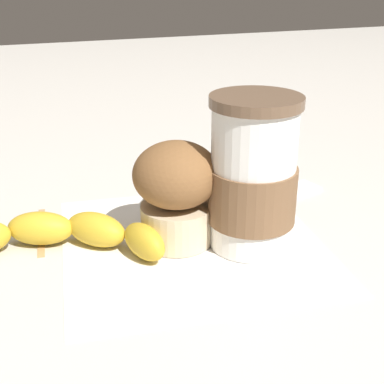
# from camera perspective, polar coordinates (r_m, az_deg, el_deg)

# --- Properties ---
(ground_plane) EXTENTS (3.00, 3.00, 0.00)m
(ground_plane) POSITION_cam_1_polar(r_m,az_deg,el_deg) (0.54, -0.00, -5.50)
(ground_plane) COLOR beige
(paper_napkin) EXTENTS (0.29, 0.29, 0.00)m
(paper_napkin) POSITION_cam_1_polar(r_m,az_deg,el_deg) (0.54, -0.00, -5.43)
(paper_napkin) COLOR white
(paper_napkin) RESTS_ON ground_plane
(coffee_cup) EXTENTS (0.09, 0.09, 0.15)m
(coffee_cup) POSITION_cam_1_polar(r_m,az_deg,el_deg) (0.51, 6.49, 1.37)
(coffee_cup) COLOR white
(coffee_cup) RESTS_ON paper_napkin
(muffin) EXTENTS (0.09, 0.09, 0.10)m
(muffin) POSITION_cam_1_polar(r_m,az_deg,el_deg) (0.52, -1.68, 0.25)
(muffin) COLOR beige
(muffin) RESTS_ON paper_napkin
(banana) EXTENTS (0.19, 0.12, 0.03)m
(banana) POSITION_cam_1_polar(r_m,az_deg,el_deg) (0.54, -13.31, -4.30)
(banana) COLOR gold
(banana) RESTS_ON paper_napkin
(sugar_packet) EXTENTS (0.06, 0.04, 0.01)m
(sugar_packet) POSITION_cam_1_polar(r_m,az_deg,el_deg) (0.68, 11.26, 0.49)
(sugar_packet) COLOR white
(sugar_packet) RESTS_ON ground_plane
(wooden_stirrer) EXTENTS (0.02, 0.11, 0.00)m
(wooden_stirrer) POSITION_cam_1_polar(r_m,az_deg,el_deg) (0.59, -15.77, -4.03)
(wooden_stirrer) COLOR tan
(wooden_stirrer) RESTS_ON ground_plane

